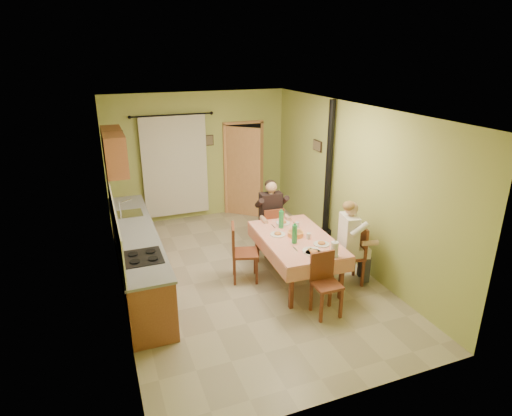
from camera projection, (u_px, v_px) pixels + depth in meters
name	position (u px, v px, depth m)	size (l,w,h in m)	color
floor	(245.00, 274.00, 7.34)	(4.00, 6.00, 0.01)	tan
room_shell	(243.00, 172.00, 6.70)	(4.04, 6.04, 2.82)	#B1BB60
kitchen_run	(137.00, 256.00, 6.94)	(0.64, 3.64, 1.56)	brown
upper_cabinets	(114.00, 151.00, 7.53)	(0.35, 1.40, 0.70)	brown
curtain	(175.00, 166.00, 9.25)	(1.70, 0.07, 2.22)	black
doorway	(244.00, 169.00, 9.79)	(0.96, 0.59, 2.15)	black
dining_table	(296.00, 258.00, 7.08)	(1.18, 1.88, 0.76)	#EF947B
tableware	(300.00, 236.00, 6.83)	(0.74, 1.61, 0.33)	white
chair_far	(271.00, 239.00, 8.02)	(0.40, 0.40, 0.93)	brown
chair_near	(326.00, 296.00, 6.16)	(0.38, 0.38, 0.93)	brown
chair_right	(349.00, 266.00, 7.02)	(0.51, 0.51, 0.99)	brown
chair_left	(244.00, 263.00, 7.09)	(0.52, 0.52, 0.98)	brown
man_far	(271.00, 209.00, 7.83)	(0.60, 0.48, 1.39)	black
man_right	(351.00, 233.00, 6.81)	(0.54, 0.63, 1.39)	white
stove_flue	(327.00, 195.00, 8.15)	(0.24, 0.24, 2.80)	black
picture_back	(209.00, 140.00, 9.41)	(0.19, 0.03, 0.23)	black
picture_right	(317.00, 146.00, 8.41)	(0.03, 0.31, 0.21)	brown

